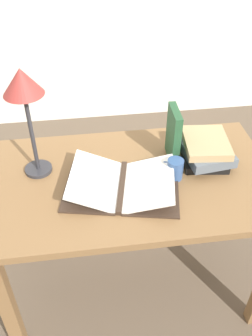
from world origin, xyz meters
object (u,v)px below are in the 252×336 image
open_book (122,184)px  reading_lamp (24,91)px  coffee_mug (175,169)px  book_stack_tall (205,150)px  book_standing_upright (173,135)px

open_book → reading_lamp: reading_lamp is taller
reading_lamp → coffee_mug: 0.71m
open_book → reading_lamp: size_ratio=1.10×
open_book → coffee_mug: bearing=21.6°
book_stack_tall → coffee_mug: 0.20m
open_book → coffee_mug: coffee_mug is taller
reading_lamp → book_standing_upright: bearing=1.1°
book_standing_upright → coffee_mug: (-0.02, -0.14, -0.08)m
book_standing_upright → reading_lamp: bearing=-177.3°
book_standing_upright → coffee_mug: book_standing_upright is taller
reading_lamp → coffee_mug: bearing=-12.3°
book_stack_tall → book_standing_upright: bearing=165.7°
book_stack_tall → coffee_mug: book_stack_tall is taller
book_stack_tall → book_standing_upright: size_ratio=1.11×
book_stack_tall → coffee_mug: size_ratio=2.98×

